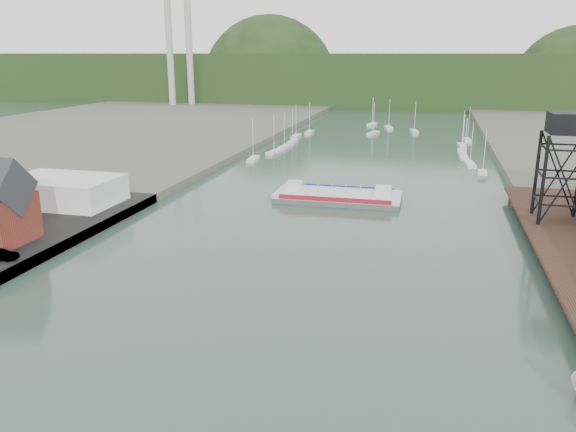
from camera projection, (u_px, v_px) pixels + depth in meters
The scene contains 7 objects.
white_shed at pixel (64, 190), 95.29m from camera, with size 18.00×12.00×4.50m, color silver.
lift_tower at pixel (568, 130), 80.58m from camera, with size 6.50×6.50×16.00m.
marina_sailboats at pixel (376, 143), 168.01m from camera, with size 57.71×92.65×0.90m.
smokestacks at pixel (179, 45), 272.48m from camera, with size 11.20×8.20×60.00m.
distant_hills at pixel (399, 82), 317.66m from camera, with size 500.00×120.00×80.00m.
chain_ferry at pixel (338, 196), 103.33m from camera, with size 22.97×9.62×3.29m.
car_west_b at pixel (0, 255), 69.32m from camera, with size 1.44×4.14×1.36m, color #999999.
Camera 1 is at (16.01, -30.30, 26.33)m, focal length 35.00 mm.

